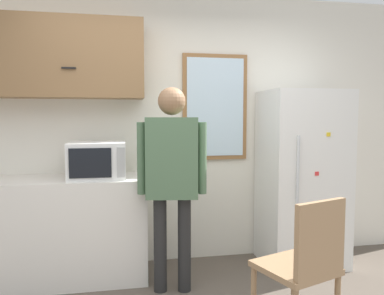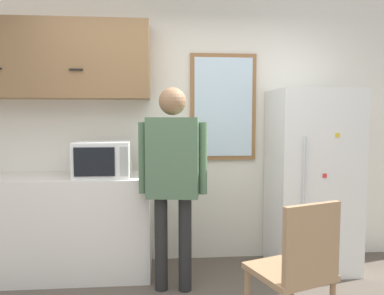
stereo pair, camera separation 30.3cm
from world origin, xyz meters
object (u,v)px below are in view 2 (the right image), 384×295
Objects in this scene: microwave at (103,159)px; person at (173,168)px; refrigerator at (312,180)px; chair at (298,265)px.

person is (0.62, -0.35, -0.04)m from microwave.
refrigerator is (1.36, 0.38, -0.18)m from person.
microwave is 1.91m from chair.
refrigerator is 1.39m from chair.
person is 1.42m from refrigerator.
refrigerator reaches higher than chair.
person is at bearing -67.21° from chair.
microwave is at bearing -60.24° from chair.
person is 1.80× the size of chair.
chair is (0.77, -0.84, -0.52)m from person.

